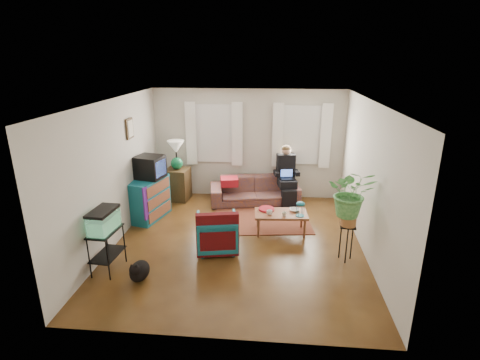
# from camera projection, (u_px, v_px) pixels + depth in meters

# --- Properties ---
(floor) EXTENTS (4.50, 5.00, 0.01)m
(floor) POSITION_uv_depth(u_px,v_px,m) (238.00, 243.00, 6.98)
(floor) COLOR #4F2B14
(floor) RESTS_ON ground
(ceiling) EXTENTS (4.50, 5.00, 0.01)m
(ceiling) POSITION_uv_depth(u_px,v_px,m) (238.00, 101.00, 6.15)
(ceiling) COLOR white
(ceiling) RESTS_ON wall_back
(wall_back) EXTENTS (4.50, 0.01, 2.60)m
(wall_back) POSITION_uv_depth(u_px,v_px,m) (248.00, 144.00, 8.92)
(wall_back) COLOR silver
(wall_back) RESTS_ON floor
(wall_front) EXTENTS (4.50, 0.01, 2.60)m
(wall_front) POSITION_uv_depth(u_px,v_px,m) (217.00, 245.00, 4.20)
(wall_front) COLOR silver
(wall_front) RESTS_ON floor
(wall_left) EXTENTS (0.01, 5.00, 2.60)m
(wall_left) POSITION_uv_depth(u_px,v_px,m) (114.00, 173.00, 6.76)
(wall_left) COLOR silver
(wall_left) RESTS_ON floor
(wall_right) EXTENTS (0.01, 5.00, 2.60)m
(wall_right) POSITION_uv_depth(u_px,v_px,m) (369.00, 180.00, 6.37)
(wall_right) COLOR silver
(wall_right) RESTS_ON floor
(window_left) EXTENTS (1.08, 0.04, 1.38)m
(window_left) POSITION_uv_depth(u_px,v_px,m) (215.00, 134.00, 8.90)
(window_left) COLOR white
(window_left) RESTS_ON wall_back
(window_right) EXTENTS (1.08, 0.04, 1.38)m
(window_right) POSITION_uv_depth(u_px,v_px,m) (301.00, 135.00, 8.72)
(window_right) COLOR white
(window_right) RESTS_ON wall_back
(curtains_left) EXTENTS (1.36, 0.06, 1.50)m
(curtains_left) POSITION_uv_depth(u_px,v_px,m) (214.00, 134.00, 8.82)
(curtains_left) COLOR white
(curtains_left) RESTS_ON wall_back
(curtains_right) EXTENTS (1.36, 0.06, 1.50)m
(curtains_right) POSITION_uv_depth(u_px,v_px,m) (302.00, 136.00, 8.64)
(curtains_right) COLOR white
(curtains_right) RESTS_ON wall_back
(picture_frame) EXTENTS (0.04, 0.32, 0.40)m
(picture_frame) POSITION_uv_depth(u_px,v_px,m) (130.00, 129.00, 7.35)
(picture_frame) COLOR #3D2616
(picture_frame) RESTS_ON wall_left
(area_rug) EXTENTS (2.18, 1.83, 0.01)m
(area_rug) POSITION_uv_depth(u_px,v_px,m) (261.00, 218.00, 8.00)
(area_rug) COLOR brown
(area_rug) RESTS_ON floor
(sofa) EXTENTS (2.17, 1.17, 0.81)m
(sofa) POSITION_uv_depth(u_px,v_px,m) (255.00, 186.00, 8.77)
(sofa) COLOR brown
(sofa) RESTS_ON floor
(seated_person) EXTENTS (0.62, 0.72, 1.23)m
(seated_person) POSITION_uv_depth(u_px,v_px,m) (286.00, 177.00, 8.76)
(seated_person) COLOR black
(seated_person) RESTS_ON sofa
(side_table) EXTENTS (0.57, 0.57, 0.76)m
(side_table) POSITION_uv_depth(u_px,v_px,m) (178.00, 184.00, 8.97)
(side_table) COLOR #382415
(side_table) RESTS_ON floor
(table_lamp) EXTENTS (0.43, 0.43, 0.70)m
(table_lamp) POSITION_uv_depth(u_px,v_px,m) (176.00, 156.00, 8.74)
(table_lamp) COLOR white
(table_lamp) RESTS_ON side_table
(dresser) EXTENTS (0.71, 1.07, 0.88)m
(dresser) POSITION_uv_depth(u_px,v_px,m) (149.00, 199.00, 7.91)
(dresser) COLOR #105361
(dresser) RESTS_ON floor
(crt_tv) EXTENTS (0.64, 0.60, 0.47)m
(crt_tv) POSITION_uv_depth(u_px,v_px,m) (150.00, 167.00, 7.78)
(crt_tv) COLOR black
(crt_tv) RESTS_ON dresser
(aquarium_stand) EXTENTS (0.40, 0.65, 0.70)m
(aquarium_stand) POSITION_uv_depth(u_px,v_px,m) (107.00, 250.00, 5.99)
(aquarium_stand) COLOR black
(aquarium_stand) RESTS_ON floor
(aquarium) EXTENTS (0.36, 0.59, 0.37)m
(aquarium) POSITION_uv_depth(u_px,v_px,m) (104.00, 220.00, 5.82)
(aquarium) COLOR #7FD899
(aquarium) RESTS_ON aquarium_stand
(black_cat) EXTENTS (0.29, 0.45, 0.38)m
(black_cat) POSITION_uv_depth(u_px,v_px,m) (139.00, 269.00, 5.77)
(black_cat) COLOR black
(black_cat) RESTS_ON floor
(armchair) EXTENTS (0.81, 0.78, 0.72)m
(armchair) POSITION_uv_depth(u_px,v_px,m) (217.00, 231.00, 6.63)
(armchair) COLOR #136675
(armchair) RESTS_ON floor
(serape_throw) EXTENTS (0.74, 0.30, 0.59)m
(serape_throw) POSITION_uv_depth(u_px,v_px,m) (217.00, 230.00, 6.32)
(serape_throw) COLOR #9E0A0A
(serape_throw) RESTS_ON armchair
(coffee_table) EXTENTS (1.04, 0.62, 0.42)m
(coffee_table) POSITION_uv_depth(u_px,v_px,m) (281.00, 223.00, 7.32)
(coffee_table) COLOR brown
(coffee_table) RESTS_ON floor
(cup_a) EXTENTS (0.12, 0.12, 0.09)m
(cup_a) POSITION_uv_depth(u_px,v_px,m) (269.00, 212.00, 7.16)
(cup_a) COLOR white
(cup_a) RESTS_ON coffee_table
(cup_b) EXTENTS (0.10, 0.10, 0.09)m
(cup_b) POSITION_uv_depth(u_px,v_px,m) (284.00, 214.00, 7.08)
(cup_b) COLOR beige
(cup_b) RESTS_ON coffee_table
(bowl) EXTENTS (0.21, 0.21, 0.05)m
(bowl) POSITION_uv_depth(u_px,v_px,m) (295.00, 210.00, 7.33)
(bowl) COLOR white
(bowl) RESTS_ON coffee_table
(snack_tray) EXTENTS (0.33, 0.33, 0.04)m
(snack_tray) POSITION_uv_depth(u_px,v_px,m) (267.00, 209.00, 7.38)
(snack_tray) COLOR #B21414
(snack_tray) RESTS_ON coffee_table
(birdcage) EXTENTS (0.18, 0.18, 0.29)m
(birdcage) POSITION_uv_depth(u_px,v_px,m) (300.00, 209.00, 7.07)
(birdcage) COLOR #115B6B
(birdcage) RESTS_ON coffee_table
(plant_stand) EXTENTS (0.30, 0.30, 0.65)m
(plant_stand) POSITION_uv_depth(u_px,v_px,m) (346.00, 243.00, 6.29)
(plant_stand) COLOR black
(plant_stand) RESTS_ON floor
(potted_plant) EXTENTS (0.80, 0.71, 0.82)m
(potted_plant) POSITION_uv_depth(u_px,v_px,m) (350.00, 200.00, 6.05)
(potted_plant) COLOR #599947
(potted_plant) RESTS_ON plant_stand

